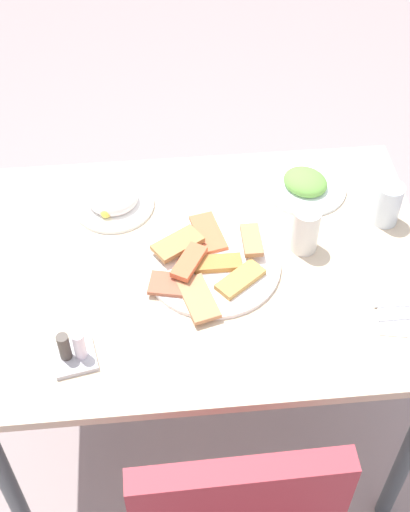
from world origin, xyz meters
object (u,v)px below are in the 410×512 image
at_px(salad_plate_greens, 305,184).
at_px(fork, 410,303).
at_px(salad_plate_rice, 113,200).
at_px(drinking_glass, 388,204).
at_px(dining_table, 200,287).
at_px(pide_platter, 210,264).
at_px(condiment_caddy, 73,352).
at_px(soda_can, 305,230).

height_order(salad_plate_greens, fork, salad_plate_greens).
bearing_deg(salad_plate_rice, drinking_glass, 170.18).
height_order(dining_table, salad_plate_rice, salad_plate_rice).
height_order(pide_platter, salad_plate_greens, salad_plate_greens).
distance_m(salad_plate_rice, condiment_caddy, 0.48).
distance_m(drinking_glass, condiment_caddy, 0.85).
height_order(salad_plate_greens, drinking_glass, drinking_glass).
distance_m(pide_platter, drinking_glass, 0.47).
xyz_separation_m(salad_plate_greens, drinking_glass, (-0.18, 0.14, 0.04)).
xyz_separation_m(salad_plate_greens, fork, (-0.17, 0.41, -0.01)).
height_order(soda_can, drinking_glass, soda_can).
bearing_deg(dining_table, condiment_caddy, 40.48).
bearing_deg(drinking_glass, fork, 87.26).
height_order(dining_table, salad_plate_greens, salad_plate_greens).
xyz_separation_m(salad_plate_rice, condiment_caddy, (0.09, 0.47, 0.01)).
distance_m(salad_plate_rice, soda_can, 0.50).
relative_size(pide_platter, fork, 2.10).
bearing_deg(salad_plate_greens, dining_table, 38.44).
distance_m(fork, condiment_caddy, 0.76).
height_order(pide_platter, soda_can, soda_can).
xyz_separation_m(salad_plate_greens, condiment_caddy, (0.60, 0.49, 0.01)).
relative_size(pide_platter, soda_can, 2.87).
distance_m(pide_platter, salad_plate_rice, 0.33).
distance_m(dining_table, salad_plate_greens, 0.40).
relative_size(salad_plate_rice, fork, 1.26).
height_order(dining_table, drinking_glass, drinking_glass).
bearing_deg(condiment_caddy, fork, -174.19).
bearing_deg(pide_platter, fork, 160.59).
xyz_separation_m(salad_plate_rice, fork, (-0.67, 0.39, -0.02)).
distance_m(drinking_glass, fork, 0.28).
bearing_deg(salad_plate_greens, pide_platter, 42.64).
height_order(pide_platter, fork, pide_platter).
bearing_deg(salad_plate_rice, pide_platter, 134.11).
bearing_deg(drinking_glass, pide_platter, 14.49).
relative_size(dining_table, pide_platter, 3.22).
distance_m(salad_plate_rice, fork, 0.78).
bearing_deg(salad_plate_rice, condiment_caddy, 79.50).
relative_size(drinking_glass, fork, 0.69).
bearing_deg(fork, salad_plate_rice, -27.27).
relative_size(salad_plate_rice, condiment_caddy, 1.99).
distance_m(pide_platter, fork, 0.47).
distance_m(dining_table, pide_platter, 0.11).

